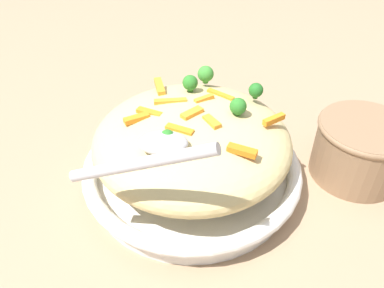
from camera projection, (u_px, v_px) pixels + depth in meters
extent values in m
plane|color=#9E7F60|center=(192.00, 182.00, 0.55)|extent=(2.40, 2.40, 0.00)
cylinder|color=white|center=(192.00, 176.00, 0.54)|extent=(0.27, 0.27, 0.02)
torus|color=white|center=(192.00, 165.00, 0.53)|extent=(0.30, 0.30, 0.02)
torus|color=black|center=(192.00, 163.00, 0.53)|extent=(0.29, 0.29, 0.00)
ellipsoid|color=#D1BA7A|center=(192.00, 140.00, 0.50)|extent=(0.26, 0.26, 0.08)
cube|color=orange|center=(204.00, 99.00, 0.51)|extent=(0.03, 0.02, 0.01)
cube|color=orange|center=(212.00, 122.00, 0.47)|extent=(0.02, 0.03, 0.01)
cube|color=orange|center=(160.00, 87.00, 0.54)|extent=(0.02, 0.04, 0.01)
cube|color=orange|center=(170.00, 101.00, 0.51)|extent=(0.04, 0.01, 0.01)
cube|color=orange|center=(191.00, 113.00, 0.48)|extent=(0.03, 0.03, 0.01)
cube|color=orange|center=(149.00, 112.00, 0.49)|extent=(0.04, 0.02, 0.01)
cube|color=orange|center=(221.00, 95.00, 0.53)|extent=(0.04, 0.03, 0.01)
cube|color=orange|center=(242.00, 151.00, 0.43)|extent=(0.04, 0.02, 0.01)
cube|color=orange|center=(136.00, 118.00, 0.48)|extent=(0.03, 0.02, 0.01)
cube|color=orange|center=(180.00, 130.00, 0.46)|extent=(0.04, 0.02, 0.01)
cube|color=orange|center=(274.00, 117.00, 0.48)|extent=(0.03, 0.02, 0.01)
cylinder|color=#377928|center=(205.00, 81.00, 0.56)|extent=(0.01, 0.01, 0.01)
sphere|color=#3D8E33|center=(206.00, 74.00, 0.55)|extent=(0.02, 0.02, 0.02)
cylinder|color=#296820|center=(190.00, 90.00, 0.53)|extent=(0.01, 0.01, 0.01)
sphere|color=#2D7A28|center=(190.00, 83.00, 0.52)|extent=(0.02, 0.02, 0.02)
cylinder|color=#205B1C|center=(255.00, 96.00, 0.52)|extent=(0.01, 0.01, 0.01)
sphere|color=#236B23|center=(256.00, 90.00, 0.52)|extent=(0.02, 0.02, 0.02)
cylinder|color=#296820|center=(168.00, 142.00, 0.44)|extent=(0.01, 0.01, 0.01)
sphere|color=#2D7A28|center=(167.00, 136.00, 0.43)|extent=(0.02, 0.02, 0.02)
cylinder|color=#296820|center=(237.00, 113.00, 0.49)|extent=(0.01, 0.01, 0.01)
sphere|color=#2D7A28|center=(238.00, 106.00, 0.48)|extent=(0.02, 0.02, 0.02)
ellipsoid|color=#B7B7BC|center=(163.00, 143.00, 0.43)|extent=(0.06, 0.04, 0.02)
cylinder|color=#B7B7BC|center=(139.00, 164.00, 0.35)|extent=(0.15, 0.04, 0.07)
cylinder|color=#8C6B4C|center=(360.00, 150.00, 0.54)|extent=(0.13, 0.13, 0.09)
torus|color=#8C6B4C|center=(368.00, 128.00, 0.52)|extent=(0.13, 0.13, 0.01)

